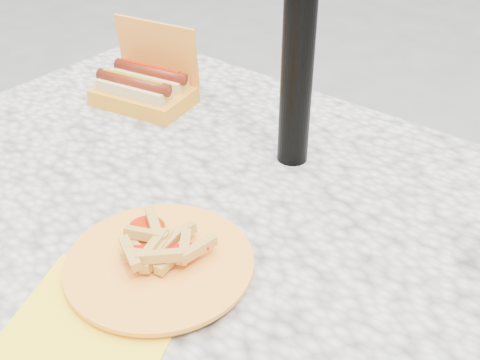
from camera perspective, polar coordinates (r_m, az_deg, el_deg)
The scene contains 3 objects.
picnic_table at distance 0.97m, azimuth -0.75°, elevation -7.36°, with size 1.20×0.80×0.75m.
hotdog_box at distance 1.18m, azimuth -9.05°, elevation 8.67°, with size 0.20×0.15×0.15m.
fries_plate at distance 0.78m, azimuth -8.14°, elevation -8.01°, with size 0.25×0.36×0.05m.
Camera 1 is at (0.46, -0.56, 1.28)m, focal length 45.00 mm.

